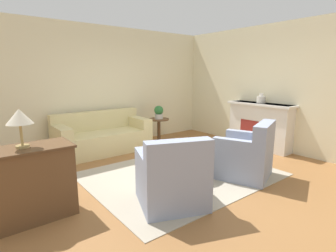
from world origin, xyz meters
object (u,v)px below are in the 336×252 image
armchair_left (173,180)px  armchair_right (247,156)px  side_table (159,126)px  vase_mantel_near (261,99)px  ottoman_table (187,159)px  potted_plant_on_side_table (159,112)px  couch (102,137)px  dresser (27,183)px  table_lamp (19,118)px

armchair_left → armchair_right: bearing=-0.0°
side_table → vase_mantel_near: (1.52, -1.86, 0.73)m
ottoman_table → potted_plant_on_side_table: size_ratio=2.35×
armchair_right → ottoman_table: armchair_right is taller
armchair_right → side_table: 2.76m
armchair_left → side_table: size_ratio=1.75×
couch → dresser: bearing=-132.1°
couch → potted_plant_on_side_table: (1.46, -0.12, 0.45)m
potted_plant_on_side_table → table_lamp: 3.88m
couch → dresser: 2.78m
ottoman_table → dresser: dresser is taller
armchair_right → ottoman_table: (-0.74, 0.66, -0.07)m
side_table → potted_plant_on_side_table: (-0.00, -0.00, 0.36)m
armchair_right → vase_mantel_near: bearing=27.7°
armchair_right → vase_mantel_near: 2.07m
potted_plant_on_side_table → vase_mantel_near: bearing=-50.8°
side_table → table_lamp: size_ratio=1.36×
potted_plant_on_side_table → table_lamp: bearing=-149.7°
side_table → table_lamp: table_lamp is taller
vase_mantel_near → side_table: bearing=129.2°
armchair_left → table_lamp: (-1.54, 0.81, 0.86)m
dresser → couch: bearing=47.9°
armchair_left → dresser: bearing=152.4°
ottoman_table → vase_mantel_near: size_ratio=3.50×
vase_mantel_near → table_lamp: bearing=-179.0°
couch → side_table: bearing=-4.6°
ottoman_table → dresser: size_ratio=0.73×
ottoman_table → potted_plant_on_side_table: 2.33m
ottoman_table → vase_mantel_near: bearing=5.3°
vase_mantel_near → armchair_left: bearing=-164.9°
potted_plant_on_side_table → table_lamp: size_ratio=0.73×
side_table → couch: bearing=175.4°
vase_mantel_near → dresser: bearing=-179.0°
armchair_right → potted_plant_on_side_table: armchair_right is taller
vase_mantel_near → ottoman_table: bearing=-174.7°
armchair_right → ottoman_table: 1.00m
couch → armchair_right: armchair_right is taller
side_table → vase_mantel_near: bearing=-50.8°
vase_mantel_near → potted_plant_on_side_table: vase_mantel_near is taller
armchair_left → side_table: armchair_left is taller
vase_mantel_near → potted_plant_on_side_table: bearing=129.2°
potted_plant_on_side_table → dresser: bearing=-149.7°
couch → potted_plant_on_side_table: potted_plant_on_side_table is taller
vase_mantel_near → potted_plant_on_side_table: size_ratio=0.67×
side_table → dresser: dresser is taller
side_table → dresser: 3.86m
couch → dresser: dresser is taller
armchair_left → table_lamp: bearing=152.4°
potted_plant_on_side_table → armchair_right: bearing=-93.9°
couch → ottoman_table: (0.53, -2.20, -0.03)m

